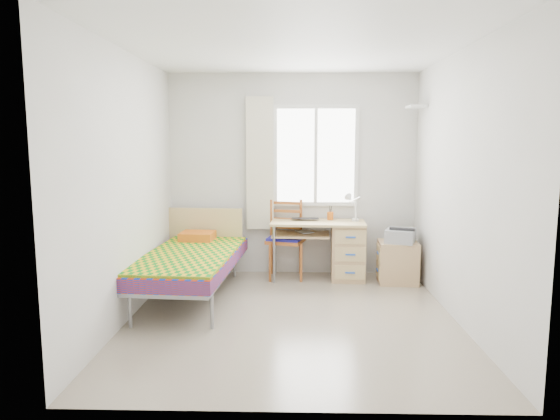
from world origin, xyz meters
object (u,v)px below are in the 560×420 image
at_px(desk, 342,248).
at_px(chair, 286,234).
at_px(cabinet, 397,262).
at_px(bed, 191,259).
at_px(printer, 401,235).

height_order(desk, chair, chair).
bearing_deg(cabinet, chair, 173.55).
xyz_separation_m(bed, printer, (2.45, 0.61, 0.17)).
bearing_deg(bed, printer, 18.11).
distance_m(desk, printer, 0.74).
bearing_deg(bed, chair, 43.28).
xyz_separation_m(desk, chair, (-0.71, 0.07, 0.16)).
distance_m(bed, desk, 1.93).
bearing_deg(chair, printer, 5.24).
bearing_deg(desk, bed, -152.86).
relative_size(chair, cabinet, 1.94).
bearing_deg(chair, cabinet, 5.56).
bearing_deg(chair, desk, 9.53).
distance_m(bed, chair, 1.36).
relative_size(bed, cabinet, 4.09).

